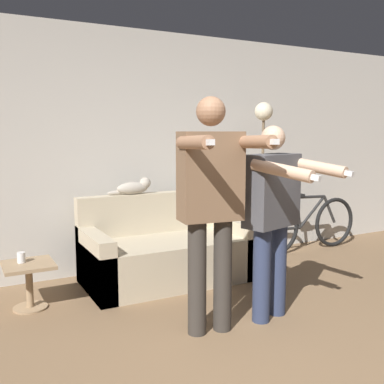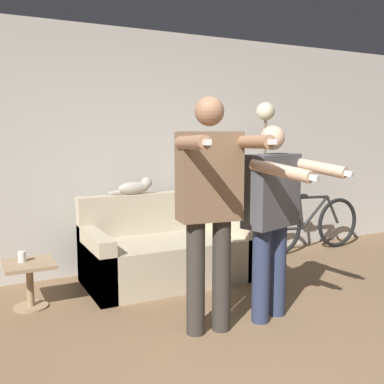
{
  "view_description": "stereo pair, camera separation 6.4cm",
  "coord_description": "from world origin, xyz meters",
  "views": [
    {
      "loc": [
        -1.75,
        -1.72,
        1.51
      ],
      "look_at": [
        0.06,
        1.71,
        0.99
      ],
      "focal_mm": 42.0,
      "sensor_mm": 36.0,
      "label": 1
    },
    {
      "loc": [
        -1.69,
        -1.75,
        1.51
      ],
      "look_at": [
        0.06,
        1.71,
        0.99
      ],
      "focal_mm": 42.0,
      "sensor_mm": 36.0,
      "label": 2
    }
  ],
  "objects": [
    {
      "name": "wall_back",
      "position": [
        0.0,
        2.93,
        1.3
      ],
      "size": [
        10.0,
        0.05,
        2.6
      ],
      "color": "beige",
      "rests_on": "ground_plane"
    },
    {
      "name": "couch",
      "position": [
        0.1,
        2.36,
        0.28
      ],
      "size": [
        1.67,
        0.87,
        0.87
      ],
      "color": "beige",
      "rests_on": "ground_plane"
    },
    {
      "name": "person_left",
      "position": [
        -0.11,
        1.08,
        1.03
      ],
      "size": [
        0.59,
        0.73,
        1.77
      ],
      "rotation": [
        0.0,
        0.0,
        -0.14
      ],
      "color": "#38332D",
      "rests_on": "ground_plane"
    },
    {
      "name": "person_right",
      "position": [
        0.46,
        1.08,
        0.91
      ],
      "size": [
        0.67,
        0.78,
        1.56
      ],
      "rotation": [
        0.0,
        0.0,
        0.28
      ],
      "color": "#2D3856",
      "rests_on": "ground_plane"
    },
    {
      "name": "cat",
      "position": [
        -0.11,
        2.68,
        0.94
      ],
      "size": [
        0.47,
        0.13,
        0.17
      ],
      "color": "#B7AD9E",
      "rests_on": "couch"
    },
    {
      "name": "floor_lamp",
      "position": [
        1.3,
        2.36,
        1.31
      ],
      "size": [
        0.34,
        0.34,
        1.84
      ],
      "color": "#756047",
      "rests_on": "ground_plane"
    },
    {
      "name": "side_table",
      "position": [
        -1.26,
        2.21,
        0.29
      ],
      "size": [
        0.41,
        0.41,
        0.4
      ],
      "color": "#A38460",
      "rests_on": "ground_plane"
    },
    {
      "name": "cup",
      "position": [
        -1.31,
        2.26,
        0.45
      ],
      "size": [
        0.07,
        0.07,
        0.09
      ],
      "color": "white",
      "rests_on": "side_table"
    },
    {
      "name": "bicycle",
      "position": [
        2.16,
        2.57,
        0.34
      ],
      "size": [
        1.6,
        0.07,
        0.74
      ],
      "color": "black",
      "rests_on": "ground_plane"
    }
  ]
}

